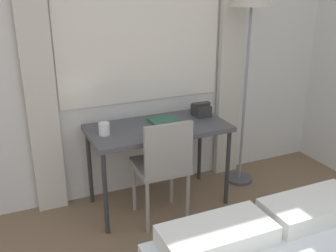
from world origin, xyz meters
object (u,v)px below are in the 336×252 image
telephone (201,110)px  mug (104,129)px  desk_chair (163,163)px  desk (158,133)px  book (163,120)px  standing_lamp (251,11)px

telephone → mug: size_ratio=1.58×
desk_chair → telephone: desk_chair is taller
desk → book: 0.14m
telephone → mug: (-0.91, -0.10, -0.01)m
standing_lamp → mug: bearing=-177.0°
desk → telephone: (0.45, 0.09, 0.12)m
desk_chair → desk: bearing=76.7°
desk_chair → telephone: bearing=35.9°
desk → mug: (-0.46, -0.01, 0.11)m
telephone → standing_lamp: bearing=-4.0°
book → mug: size_ratio=2.46×
book → mug: bearing=-170.4°
telephone → book: size_ratio=0.64×
desk → standing_lamp: bearing=3.8°
desk_chair → telephone: 0.68m
standing_lamp → mug: size_ratio=19.01×
telephone → book: (-0.37, -0.01, -0.04)m
desk_chair → standing_lamp: (0.96, 0.33, 1.09)m
desk → standing_lamp: 1.30m
telephone → desk: bearing=-169.0°
standing_lamp → book: standing_lamp is taller
telephone → mug: bearing=-173.7°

